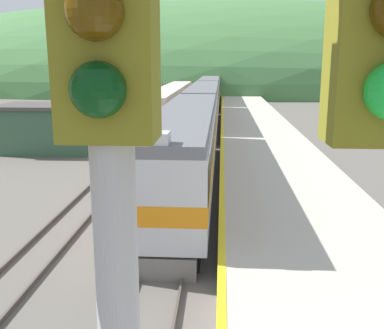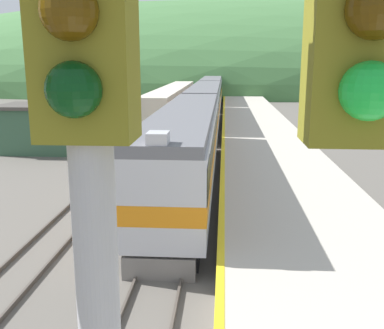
{
  "view_description": "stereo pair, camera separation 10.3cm",
  "coord_description": "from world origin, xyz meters",
  "px_view_note": "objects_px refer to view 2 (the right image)",
  "views": [
    {
      "loc": [
        1.88,
        1.96,
        6.77
      ],
      "look_at": [
        0.67,
        20.26,
        2.54
      ],
      "focal_mm": 42.0,
      "sensor_mm": 36.0,
      "label": 1
    },
    {
      "loc": [
        1.98,
        1.97,
        6.77
      ],
      "look_at": [
        0.67,
        20.26,
        2.54
      ],
      "focal_mm": 42.0,
      "sensor_mm": 36.0,
      "label": 2
    }
  ],
  "objects_px": {
    "siding_train": "(173,101)",
    "signal_mast_main": "(96,271)",
    "express_train_lead_car": "(187,146)",
    "carriage_second": "(205,105)",
    "carriage_third": "(212,90)"
  },
  "relations": [
    {
      "from": "siding_train",
      "to": "signal_mast_main",
      "type": "relative_size",
      "value": 4.08
    },
    {
      "from": "carriage_second",
      "to": "signal_mast_main",
      "type": "height_order",
      "value": "signal_mast_main"
    },
    {
      "from": "express_train_lead_car",
      "to": "carriage_second",
      "type": "xyz_separation_m",
      "value": [
        0.0,
        23.55,
        -0.01
      ]
    },
    {
      "from": "carriage_second",
      "to": "signal_mast_main",
      "type": "xyz_separation_m",
      "value": [
        1.41,
        -45.24,
        3.48
      ]
    },
    {
      "from": "express_train_lead_car",
      "to": "carriage_second",
      "type": "height_order",
      "value": "express_train_lead_car"
    },
    {
      "from": "carriage_second",
      "to": "carriage_third",
      "type": "relative_size",
      "value": 1.0
    },
    {
      "from": "carriage_second",
      "to": "carriage_third",
      "type": "distance_m",
      "value": 23.79
    },
    {
      "from": "siding_train",
      "to": "signal_mast_main",
      "type": "distance_m",
      "value": 55.75
    },
    {
      "from": "carriage_third",
      "to": "signal_mast_main",
      "type": "relative_size",
      "value": 2.71
    },
    {
      "from": "siding_train",
      "to": "signal_mast_main",
      "type": "height_order",
      "value": "signal_mast_main"
    },
    {
      "from": "siding_train",
      "to": "signal_mast_main",
      "type": "xyz_separation_m",
      "value": [
        5.99,
        -55.28,
        3.99
      ]
    },
    {
      "from": "signal_mast_main",
      "to": "carriage_third",
      "type": "bearing_deg",
      "value": 91.17
    },
    {
      "from": "siding_train",
      "to": "carriage_third",
      "type": "bearing_deg",
      "value": 71.56
    },
    {
      "from": "express_train_lead_car",
      "to": "signal_mast_main",
      "type": "bearing_deg",
      "value": -86.28
    },
    {
      "from": "carriage_second",
      "to": "siding_train",
      "type": "xyz_separation_m",
      "value": [
        -4.58,
        10.04,
        -0.5
      ]
    }
  ]
}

